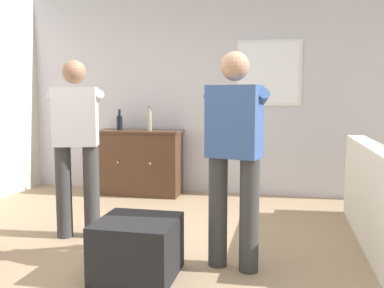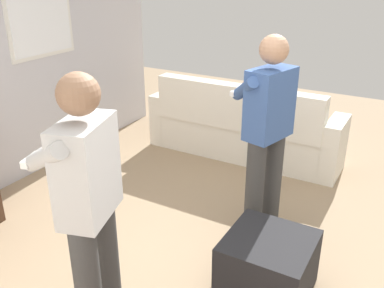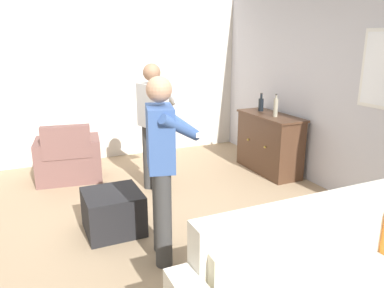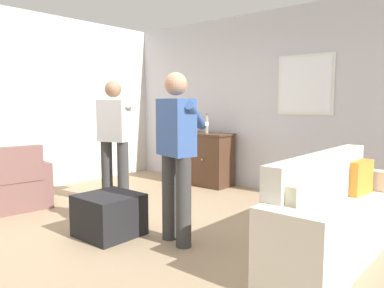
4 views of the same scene
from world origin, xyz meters
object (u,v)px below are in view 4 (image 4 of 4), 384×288
at_px(ottoman, 109,215).
at_px(armchair, 12,188).
at_px(couch, 336,216).
at_px(bottle_wine_green, 188,126).
at_px(bottle_liquor_amber, 206,125).
at_px(person_standing_left, 115,137).
at_px(person_standing_right, 177,149).
at_px(sideboard_cabinet, 200,158).

bearing_deg(ottoman, armchair, -172.25).
relative_size(couch, ottoman, 3.95).
relative_size(couch, bottle_wine_green, 8.15).
distance_m(bottle_liquor_amber, ottoman, 2.77).
bearing_deg(person_standing_left, bottle_wine_green, 99.27).
bearing_deg(bottle_liquor_amber, couch, -28.78).
relative_size(bottle_liquor_amber, ottoman, 0.57).
distance_m(bottle_wine_green, bottle_liquor_amber, 0.45).
distance_m(bottle_liquor_amber, person_standing_right, 2.64).
relative_size(armchair, person_standing_right, 0.57).
bearing_deg(person_standing_right, person_standing_left, 163.83).
distance_m(armchair, person_standing_left, 1.48).
bearing_deg(person_standing_right, couch, 30.22).
height_order(bottle_liquor_amber, person_standing_left, person_standing_left).
bearing_deg(bottle_wine_green, sideboard_cabinet, -4.19).
height_order(person_standing_left, person_standing_right, same).
distance_m(couch, bottle_wine_green, 3.56).
bearing_deg(person_standing_left, sideboard_cabinet, 90.23).
height_order(armchair, ottoman, armchair).
xyz_separation_m(person_standing_left, person_standing_right, (1.55, -0.45, 0.00)).
height_order(armchair, bottle_liquor_amber, bottle_liquor_amber).
xyz_separation_m(ottoman, person_standing_right, (0.68, 0.32, 0.72)).
bearing_deg(person_standing_right, bottle_liquor_amber, 122.06).
relative_size(couch, armchair, 2.38).
height_order(sideboard_cabinet, bottle_liquor_amber, bottle_liquor_amber).
height_order(ottoman, person_standing_left, person_standing_left).
bearing_deg(person_standing_right, bottle_wine_green, 128.88).
xyz_separation_m(sideboard_cabinet, person_standing_left, (0.01, -1.82, 0.49)).
bearing_deg(ottoman, sideboard_cabinet, 108.64).
xyz_separation_m(sideboard_cabinet, ottoman, (0.87, -2.59, -0.23)).
xyz_separation_m(couch, sideboard_cabinet, (-2.85, 1.52, 0.10)).
xyz_separation_m(ottoman, person_standing_left, (-0.87, 0.76, 0.72)).
height_order(couch, ottoman, couch).
bearing_deg(bottle_liquor_amber, armchair, -110.15).
bearing_deg(sideboard_cabinet, bottle_wine_green, 175.81).
xyz_separation_m(armchair, sideboard_cabinet, (0.87, 2.83, 0.16)).
distance_m(person_standing_left, person_standing_right, 1.61).
xyz_separation_m(bottle_wine_green, person_standing_left, (0.30, -1.85, -0.06)).
relative_size(bottle_liquor_amber, person_standing_right, 0.20).
xyz_separation_m(armchair, bottle_wine_green, (0.57, 2.85, 0.71)).
distance_m(sideboard_cabinet, person_standing_left, 1.89).
bearing_deg(sideboard_cabinet, person_standing_right, -55.60).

